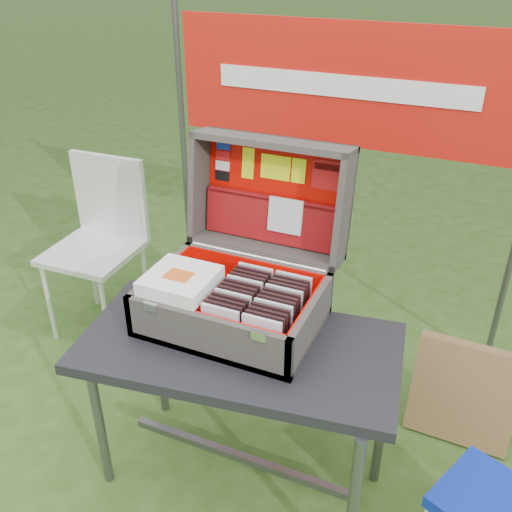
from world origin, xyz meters
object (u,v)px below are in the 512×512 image
at_px(cardboard_box, 463,393).
at_px(chair, 93,254).
at_px(table, 241,416).
at_px(suitcase, 239,245).

bearing_deg(cardboard_box, chair, -178.23).
relative_size(chair, cardboard_box, 2.09).
height_order(chair, cardboard_box, chair).
relative_size(table, chair, 1.17).
height_order(table, cardboard_box, table).
xyz_separation_m(table, suitcase, (-0.07, 0.16, 0.63)).
bearing_deg(suitcase, chair, 156.74).
relative_size(table, cardboard_box, 2.44).
distance_m(table, suitcase, 0.65).
relative_size(table, suitcase, 1.80).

